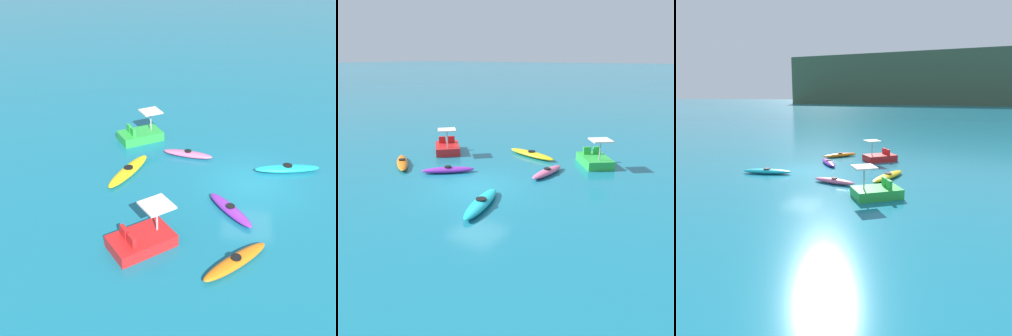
% 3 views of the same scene
% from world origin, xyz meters
% --- Properties ---
extents(ground_plane, '(600.00, 600.00, 0.00)m').
position_xyz_m(ground_plane, '(0.00, 0.00, 0.00)').
color(ground_plane, '#19728C').
extents(headland_cliff, '(121.79, 62.61, 25.83)m').
position_xyz_m(headland_cliff, '(-27.37, 176.20, 12.92)').
color(headland_cliff, '#42563D').
rests_on(headland_cliff, ground_plane).
extents(kayak_yellow, '(1.61, 3.63, 0.37)m').
position_xyz_m(kayak_yellow, '(6.10, 0.19, 0.16)').
color(kayak_yellow, yellow).
rests_on(kayak_yellow, ground_plane).
extents(kayak_orange, '(2.49, 2.76, 0.37)m').
position_xyz_m(kayak_orange, '(0.53, 5.74, 0.16)').
color(kayak_orange, orange).
rests_on(kayak_orange, ground_plane).
extents(kayak_cyan, '(3.38, 1.51, 0.37)m').
position_xyz_m(kayak_cyan, '(-1.72, -1.53, 0.16)').
color(kayak_cyan, '#19B7C6').
rests_on(kayak_cyan, ground_plane).
extents(kayak_pink, '(2.74, 0.88, 0.37)m').
position_xyz_m(kayak_pink, '(3.44, -2.15, 0.16)').
color(kayak_pink, pink).
rests_on(kayak_pink, ground_plane).
extents(kayak_purple, '(2.27, 2.54, 0.37)m').
position_xyz_m(kayak_purple, '(0.91, 2.58, 0.16)').
color(kayak_purple, purple).
rests_on(kayak_purple, ground_plane).
extents(pedal_boat_green, '(2.82, 2.65, 1.68)m').
position_xyz_m(pedal_boat_green, '(6.49, -3.74, 0.34)').
color(pedal_boat_green, green).
rests_on(pedal_boat_green, ground_plane).
extents(pedal_boat_red, '(2.77, 2.74, 1.68)m').
position_xyz_m(pedal_boat_red, '(4.09, 5.39, 0.34)').
color(pedal_boat_red, red).
rests_on(pedal_boat_red, ground_plane).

